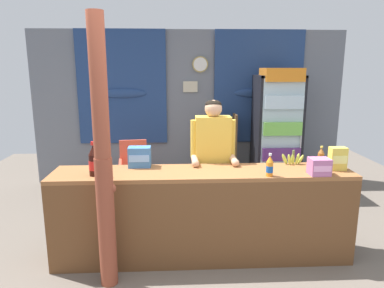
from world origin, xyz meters
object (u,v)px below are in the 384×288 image
at_px(snack_box_biscuit, 140,157).
at_px(snack_box_wafer, 319,167).
at_px(stall_counter, 204,209).
at_px(soda_bottle_iced_tea, 321,157).
at_px(drink_fridge, 277,125).
at_px(bottle_shelf_rack, 221,149).
at_px(soda_bottle_orange_soda, 270,166).
at_px(shopkeeper, 213,154).
at_px(plastic_lawn_chair, 134,165).
at_px(soda_bottle_cola, 94,161).
at_px(timber_post, 103,164).
at_px(snack_box_instant_noodle, 338,159).
at_px(banana_bunch, 293,159).

height_order(snack_box_biscuit, snack_box_wafer, snack_box_biscuit).
height_order(stall_counter, soda_bottle_iced_tea, soda_bottle_iced_tea).
distance_m(stall_counter, drink_fridge, 2.57).
bearing_deg(soda_bottle_iced_tea, bottle_shelf_rack, 110.66).
relative_size(bottle_shelf_rack, soda_bottle_orange_soda, 5.42).
bearing_deg(shopkeeper, plastic_lawn_chair, 126.26).
distance_m(stall_counter, soda_bottle_cola, 1.17).
bearing_deg(stall_counter, soda_bottle_iced_tea, 12.48).
bearing_deg(timber_post, shopkeeper, 39.19).
relative_size(snack_box_instant_noodle, snack_box_wafer, 1.23).
relative_size(timber_post, soda_bottle_cola, 7.18).
bearing_deg(banana_bunch, soda_bottle_iced_tea, -5.06).
bearing_deg(soda_bottle_cola, snack_box_biscuit, 35.71).
relative_size(plastic_lawn_chair, soda_bottle_iced_tea, 4.22).
xyz_separation_m(drink_fridge, bottle_shelf_rack, (-0.86, 0.24, -0.43)).
distance_m(stall_counter, bottle_shelf_rack, 2.42).
distance_m(plastic_lawn_chair, soda_bottle_orange_soda, 2.62).
bearing_deg(soda_bottle_iced_tea, banana_bunch, 174.94).
height_order(snack_box_biscuit, snack_box_instant_noodle, snack_box_instant_noodle).
xyz_separation_m(soda_bottle_iced_tea, snack_box_wafer, (-0.16, -0.35, -0.00)).
height_order(timber_post, plastic_lawn_chair, timber_post).
distance_m(soda_bottle_cola, snack_box_instant_noodle, 2.42).
relative_size(drink_fridge, soda_bottle_cola, 5.85).
distance_m(soda_bottle_cola, soda_bottle_orange_soda, 1.68).
height_order(drink_fridge, snack_box_biscuit, drink_fridge).
height_order(drink_fridge, bottle_shelf_rack, drink_fridge).
distance_m(drink_fridge, snack_box_instant_noodle, 2.04).
height_order(shopkeeper, banana_bunch, shopkeeper).
bearing_deg(soda_bottle_orange_soda, plastic_lawn_chair, 126.78).
relative_size(drink_fridge, banana_bunch, 7.48).
bearing_deg(soda_bottle_cola, plastic_lawn_chair, 85.90).
relative_size(stall_counter, shopkeeper, 1.87).
xyz_separation_m(stall_counter, timber_post, (-0.90, -0.33, 0.57)).
bearing_deg(soda_bottle_iced_tea, shopkeeper, 168.17).
bearing_deg(shopkeeper, snack_box_wafer, -31.40).
xyz_separation_m(plastic_lawn_chair, soda_bottle_cola, (-0.14, -1.95, 0.59)).
bearing_deg(soda_bottle_orange_soda, snack_box_instant_noodle, 13.59).
distance_m(drink_fridge, bottle_shelf_rack, 0.99).
height_order(plastic_lawn_chair, soda_bottle_cola, soda_bottle_cola).
relative_size(stall_counter, drink_fridge, 1.54).
relative_size(timber_post, soda_bottle_iced_tea, 11.77).
height_order(timber_post, shopkeeper, timber_post).
distance_m(stall_counter, banana_bunch, 1.11).
relative_size(stall_counter, banana_bunch, 11.55).
height_order(stall_counter, snack_box_instant_noodle, snack_box_instant_noodle).
xyz_separation_m(soda_bottle_cola, banana_bunch, (2.04, 0.30, -0.08)).
bearing_deg(plastic_lawn_chair, snack_box_wafer, -45.10).
relative_size(snack_box_instant_noodle, banana_bunch, 0.89).
bearing_deg(soda_bottle_cola, bottle_shelf_rack, 56.85).
bearing_deg(drink_fridge, timber_post, -132.35).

